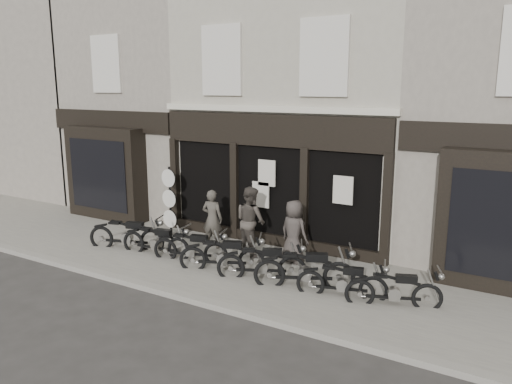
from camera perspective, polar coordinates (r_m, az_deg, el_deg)
The scene contains 18 objects.
ground_plane at distance 12.52m, azimuth -5.25°, elevation -9.94°, with size 90.00×90.00×0.00m, color #2D2B28.
pavement at distance 13.18m, azimuth -2.93°, elevation -8.47°, with size 30.00×4.20×0.12m, color slate.
kerb at distance 11.59m, azimuth -8.96°, elevation -11.55°, with size 30.00×0.25×0.13m, color gray.
central_building at distance 16.79m, azimuth 6.67°, elevation 9.92°, with size 7.30×6.22×8.34m.
neighbour_left at distance 20.20m, azimuth -10.31°, elevation 10.03°, with size 5.60×6.73×8.34m.
filler_left at distance 26.33m, azimuth -23.87°, elevation 9.76°, with size 11.00×6.00×8.20m, color gray.
motorcycle_0 at distance 14.76m, azimuth -14.48°, elevation -5.05°, with size 2.21×1.05×1.10m.
motorcycle_1 at distance 14.07m, azimuth -11.30°, elevation -5.84°, with size 2.16×0.61×1.04m.
motorcycle_2 at distance 13.45m, azimuth -7.41°, elevation -6.60°, with size 2.05×0.88×1.01m.
motorcycle_3 at distance 12.72m, azimuth -3.78°, elevation -7.54°, with size 2.04×1.21×1.05m.
motorcycle_4 at distance 12.17m, azimuth 0.73°, elevation -8.45°, with size 2.00×1.23×1.04m.
motorcycle_5 at distance 11.71m, azimuth 5.65°, elevation -9.18°, with size 2.18×1.29×1.12m.
motorcycle_6 at distance 11.35m, azimuth 9.88°, elevation -10.35°, with size 1.97×0.83×0.97m.
motorcycle_7 at distance 11.13m, azimuth 15.56°, elevation -11.07°, with size 1.93×1.01×0.97m.
man_left at distance 14.30m, azimuth -5.02°, elevation -3.06°, with size 0.61×0.40×1.69m, color #423D36.
man_centre at distance 13.63m, azimuth -0.62°, elevation -3.30°, with size 0.92×0.72×1.90m, color #403A34.
man_right at distance 13.07m, azimuth 4.34°, elevation -4.54°, with size 0.82×0.53×1.67m, color #3A3431.
advert_sign_post at distance 15.61m, azimuth -9.83°, elevation -1.37°, with size 0.55×0.35×2.27m.
Camera 1 is at (6.89, -9.35, 4.67)m, focal length 35.00 mm.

